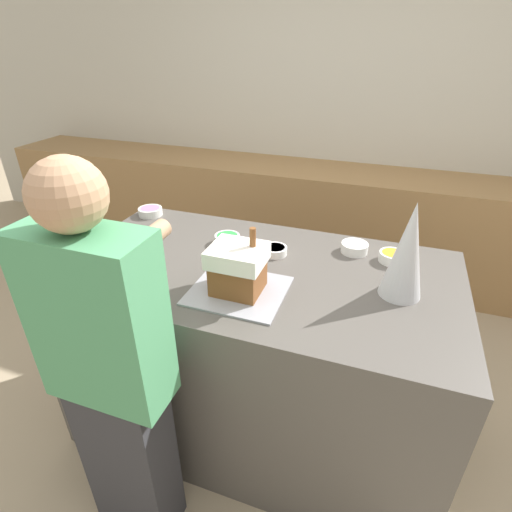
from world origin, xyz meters
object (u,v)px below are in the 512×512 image
at_px(candy_bowl_center_rear, 150,211).
at_px(candy_bowl_far_left, 355,247).
at_px(decorative_tree, 408,251).
at_px(candy_bowl_near_tray_left, 392,257).
at_px(candy_bowl_front_corner, 227,239).
at_px(person, 113,378).
at_px(candy_bowl_near_tray_right, 275,250).
at_px(baking_tray, 238,291).
at_px(gingerbread_house, 238,268).

distance_m(candy_bowl_center_rear, candy_bowl_far_left, 1.14).
bearing_deg(decorative_tree, candy_bowl_near_tray_left, 99.03).
bearing_deg(candy_bowl_front_corner, candy_bowl_near_tray_left, 6.41).
relative_size(candy_bowl_far_left, person, 0.08).
relative_size(candy_bowl_center_rear, candy_bowl_near_tray_right, 1.19).
height_order(baking_tray, candy_bowl_front_corner, candy_bowl_front_corner).
distance_m(gingerbread_house, candy_bowl_far_left, 0.63).
bearing_deg(candy_bowl_near_tray_left, person, -133.16).
height_order(candy_bowl_near_tray_right, candy_bowl_near_tray_left, candy_bowl_near_tray_left).
relative_size(gingerbread_house, candy_bowl_near_tray_right, 2.38).
relative_size(gingerbread_house, candy_bowl_center_rear, 2.00).
xyz_separation_m(candy_bowl_front_corner, candy_bowl_far_left, (0.59, 0.12, -0.00)).
height_order(gingerbread_house, candy_bowl_near_tray_left, gingerbread_house).
height_order(candy_bowl_front_corner, person, person).
height_order(baking_tray, candy_bowl_near_tray_right, candy_bowl_near_tray_right).
relative_size(candy_bowl_near_tray_right, person, 0.07).
height_order(candy_bowl_center_rear, candy_bowl_near_tray_right, candy_bowl_center_rear).
bearing_deg(person, baking_tray, 57.53).
relative_size(baking_tray, candy_bowl_center_rear, 2.79).
xyz_separation_m(decorative_tree, candy_bowl_far_left, (-0.21, 0.29, -0.17)).
bearing_deg(gingerbread_house, candy_bowl_near_tray_right, 82.42).
distance_m(gingerbread_house, decorative_tree, 0.64).
relative_size(candy_bowl_near_tray_right, candy_bowl_far_left, 0.90).
bearing_deg(gingerbread_house, candy_bowl_center_rear, 143.89).
distance_m(candy_bowl_center_rear, candy_bowl_front_corner, 0.58).
distance_m(candy_bowl_front_corner, candy_bowl_far_left, 0.60).
bearing_deg(baking_tray, candy_bowl_near_tray_right, 82.37).
xyz_separation_m(baking_tray, candy_bowl_center_rear, (-0.75, 0.55, 0.02)).
height_order(candy_bowl_front_corner, candy_bowl_near_tray_right, candy_bowl_front_corner).
distance_m(decorative_tree, person, 1.14).
relative_size(decorative_tree, candy_bowl_front_corner, 3.15).
height_order(baking_tray, candy_bowl_far_left, candy_bowl_far_left).
distance_m(baking_tray, candy_bowl_front_corner, 0.42).
bearing_deg(person, candy_bowl_far_left, 54.16).
bearing_deg(baking_tray, decorative_tree, 18.12).
bearing_deg(decorative_tree, gingerbread_house, -161.88).
relative_size(gingerbread_house, candy_bowl_far_left, 2.14).
bearing_deg(candy_bowl_center_rear, gingerbread_house, -36.11).
relative_size(candy_bowl_near_tray_right, candy_bowl_near_tray_left, 0.96).
xyz_separation_m(baking_tray, gingerbread_house, (0.00, 0.00, 0.10)).
relative_size(candy_bowl_near_tray_left, candy_bowl_far_left, 0.94).
height_order(baking_tray, candy_bowl_center_rear, candy_bowl_center_rear).
bearing_deg(gingerbread_house, candy_bowl_far_left, 51.30).
bearing_deg(candy_bowl_far_left, baking_tray, -128.72).
height_order(baking_tray, person, person).
xyz_separation_m(baking_tray, candy_bowl_near_tray_right, (0.05, 0.34, 0.02)).
height_order(decorative_tree, candy_bowl_front_corner, decorative_tree).
xyz_separation_m(candy_bowl_near_tray_right, candy_bowl_far_left, (0.34, 0.14, 0.00)).
bearing_deg(candy_bowl_far_left, decorative_tree, -53.87).
bearing_deg(candy_bowl_center_rear, candy_bowl_near_tray_left, -4.17).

